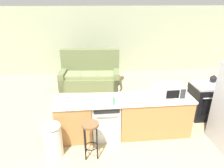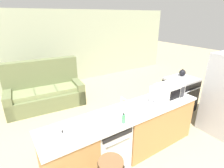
% 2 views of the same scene
% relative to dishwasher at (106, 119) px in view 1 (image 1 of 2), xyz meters
% --- Properties ---
extents(ground_plane, '(24.00, 24.00, 0.00)m').
position_rel_dishwasher_xyz_m(ground_plane, '(0.25, 0.00, -0.42)').
color(ground_plane, tan).
extents(wall_back, '(10.00, 0.06, 2.60)m').
position_rel_dishwasher_xyz_m(wall_back, '(0.55, 4.20, 0.88)').
color(wall_back, '#A8B293').
rests_on(wall_back, ground_plane).
extents(kitchen_counter, '(2.94, 0.66, 0.90)m').
position_rel_dishwasher_xyz_m(kitchen_counter, '(0.49, 0.00, -0.00)').
color(kitchen_counter, '#B77F47').
rests_on(kitchen_counter, ground_plane).
extents(dishwasher, '(0.58, 0.61, 0.84)m').
position_rel_dishwasher_xyz_m(dishwasher, '(0.00, 0.00, 0.00)').
color(dishwasher, silver).
rests_on(dishwasher, ground_plane).
extents(stove_range, '(0.76, 0.68, 0.90)m').
position_rel_dishwasher_xyz_m(stove_range, '(2.60, 0.55, 0.03)').
color(stove_range, black).
rests_on(stove_range, ground_plane).
extents(microwave, '(0.50, 0.37, 0.28)m').
position_rel_dishwasher_xyz_m(microwave, '(1.41, -0.00, 0.62)').
color(microwave, white).
rests_on(microwave, kitchen_counter).
extents(sink_faucet, '(0.07, 0.18, 0.30)m').
position_rel_dishwasher_xyz_m(sink_faucet, '(0.28, 0.01, 0.61)').
color(sink_faucet, silver).
rests_on(sink_faucet, kitchen_counter).
extents(paper_towel_roll, '(0.14, 0.14, 0.28)m').
position_rel_dishwasher_xyz_m(paper_towel_roll, '(1.04, 0.08, 0.62)').
color(paper_towel_roll, '#4C4C51').
rests_on(paper_towel_roll, kitchen_counter).
extents(soap_bottle, '(0.06, 0.06, 0.18)m').
position_rel_dishwasher_xyz_m(soap_bottle, '(0.15, -0.22, 0.55)').
color(soap_bottle, '#4CB266').
rests_on(soap_bottle, kitchen_counter).
extents(dish_soap_bottle, '(0.06, 0.06, 0.18)m').
position_rel_dishwasher_xyz_m(dish_soap_bottle, '(-0.75, -0.13, 0.55)').
color(dish_soap_bottle, silver).
rests_on(dish_soap_bottle, kitchen_counter).
extents(kettle, '(0.21, 0.17, 0.19)m').
position_rel_dishwasher_xyz_m(kettle, '(2.77, 0.68, 0.56)').
color(kettle, black).
rests_on(kettle, stove_range).
extents(bar_stool, '(0.32, 0.32, 0.74)m').
position_rel_dishwasher_xyz_m(bar_stool, '(-0.33, -0.61, 0.11)').
color(bar_stool, brown).
rests_on(bar_stool, ground_plane).
extents(trash_bin, '(0.35, 0.35, 0.74)m').
position_rel_dishwasher_xyz_m(trash_bin, '(-1.05, -0.52, -0.04)').
color(trash_bin, white).
rests_on(trash_bin, ground_plane).
extents(couch, '(2.07, 1.08, 1.27)m').
position_rel_dishwasher_xyz_m(couch, '(-0.34, 2.80, -0.03)').
color(couch, '#667047').
rests_on(couch, ground_plane).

